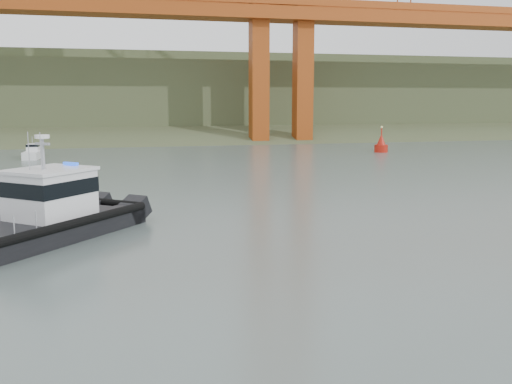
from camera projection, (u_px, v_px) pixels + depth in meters
ground at (281, 276)px, 24.19m from camera, size 400.00×400.00×0.00m
headlands at (141, 102)px, 143.36m from camera, size 500.00×105.36×27.12m
patrol_boat at (46, 212)px, 30.56m from camera, size 11.02×11.90×5.79m
motorboat at (33, 153)px, 73.43m from camera, size 2.11×5.44×2.93m
nav_buoy at (381, 145)px, 82.48m from camera, size 1.92×1.92×3.99m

